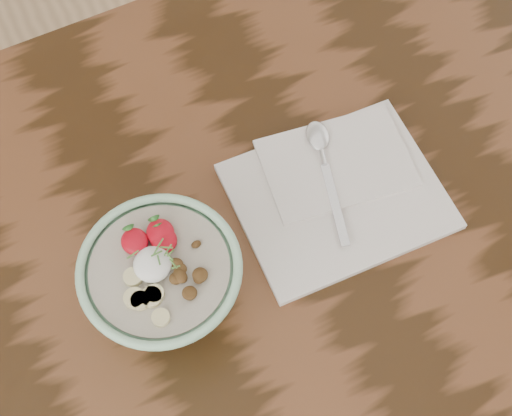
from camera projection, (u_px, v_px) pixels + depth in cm
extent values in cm
cube|color=black|center=(174.00, 310.00, 84.80)|extent=(160.00, 90.00, 4.00)
cylinder|color=#4C2D19|center=(440.00, 65.00, 147.37)|extent=(7.00, 7.00, 71.00)
cylinder|color=#A0D8B0|center=(169.00, 297.00, 82.86)|extent=(7.76, 7.76, 1.11)
torus|color=#A0D8B0|center=(159.00, 268.00, 74.75)|extent=(17.64, 17.64, 1.02)
cylinder|color=beige|center=(160.00, 270.00, 75.25)|extent=(14.96, 14.96, 0.92)
ellipsoid|color=white|center=(152.00, 264.00, 74.22)|extent=(4.07, 4.07, 2.24)
ellipsoid|color=#B50817|center=(164.00, 240.00, 75.46)|extent=(2.81, 3.09, 1.55)
cone|color=#286623|center=(159.00, 229.00, 75.69)|extent=(1.40, 1.03, 1.52)
ellipsoid|color=#B50817|center=(135.00, 241.00, 75.36)|extent=(2.89, 3.18, 1.59)
cone|color=#286623|center=(130.00, 230.00, 75.61)|extent=(1.40, 1.03, 1.52)
ellipsoid|color=#B50817|center=(160.00, 232.00, 75.80)|extent=(2.97, 3.27, 1.64)
cone|color=#286623|center=(155.00, 221.00, 76.06)|extent=(1.40, 1.03, 1.52)
cylinder|color=beige|center=(134.00, 298.00, 72.97)|extent=(2.25, 2.25, 0.70)
cylinder|color=beige|center=(133.00, 277.00, 73.99)|extent=(2.03, 2.03, 0.70)
cylinder|color=beige|center=(155.00, 294.00, 73.17)|extent=(2.00, 2.00, 0.70)
cylinder|color=beige|center=(151.00, 297.00, 73.02)|extent=(2.24, 2.24, 0.70)
cylinder|color=beige|center=(140.00, 301.00, 72.86)|extent=(2.00, 2.00, 0.70)
cylinder|color=beige|center=(161.00, 318.00, 72.05)|extent=(1.88, 1.88, 0.70)
ellipsoid|color=brown|center=(200.00, 275.00, 73.90)|extent=(2.37, 2.37, 1.21)
ellipsoid|color=brown|center=(190.00, 293.00, 73.05)|extent=(1.92, 1.91, 0.89)
ellipsoid|color=brown|center=(189.00, 294.00, 73.13)|extent=(1.30, 1.39, 0.92)
ellipsoid|color=brown|center=(177.00, 263.00, 74.57)|extent=(1.83, 1.82, 1.09)
ellipsoid|color=brown|center=(180.00, 276.00, 73.80)|extent=(1.74, 2.08, 1.12)
ellipsoid|color=brown|center=(181.00, 269.00, 74.35)|extent=(1.73, 1.74, 0.93)
ellipsoid|color=brown|center=(178.00, 272.00, 74.21)|extent=(1.17, 1.38, 0.87)
ellipsoid|color=brown|center=(199.00, 279.00, 73.92)|extent=(1.50, 1.53, 0.87)
ellipsoid|color=brown|center=(196.00, 244.00, 75.65)|extent=(1.19, 0.89, 0.83)
ellipsoid|color=brown|center=(176.00, 279.00, 73.84)|extent=(1.90, 1.91, 1.06)
cylinder|color=#4B7D34|center=(170.00, 253.00, 73.47)|extent=(0.96, 0.54, 0.21)
cylinder|color=#4B7D34|center=(156.00, 251.00, 73.57)|extent=(0.86, 0.75, 0.21)
cylinder|color=#4B7D34|center=(170.00, 256.00, 73.30)|extent=(0.48, 1.17, 0.22)
cylinder|color=#4B7D34|center=(173.00, 264.00, 72.94)|extent=(0.48, 1.30, 0.22)
cylinder|color=#4B7D34|center=(160.00, 244.00, 73.93)|extent=(1.22, 0.92, 0.23)
cylinder|color=#4B7D34|center=(168.00, 250.00, 73.62)|extent=(1.28, 0.95, 0.23)
cylinder|color=#4B7D34|center=(159.00, 260.00, 73.11)|extent=(0.36, 1.10, 0.22)
cylinder|color=#4B7D34|center=(167.00, 247.00, 73.74)|extent=(1.23, 0.82, 0.23)
cylinder|color=#4B7D34|center=(157.00, 253.00, 73.44)|extent=(1.27, 0.20, 0.22)
cylinder|color=#4B7D34|center=(176.00, 267.00, 72.77)|extent=(0.98, 0.33, 0.21)
cylinder|color=#4B7D34|center=(133.00, 254.00, 73.39)|extent=(1.47, 0.46, 0.23)
cube|color=white|center=(338.00, 196.00, 88.82)|extent=(26.02, 21.45, 0.96)
cube|color=white|center=(336.00, 163.00, 90.04)|extent=(20.01, 15.19, 0.58)
cube|color=silver|center=(335.00, 204.00, 86.92)|extent=(4.14, 11.06, 0.34)
cylinder|color=silver|center=(322.00, 155.00, 89.85)|extent=(1.47, 3.00, 0.68)
ellipsoid|color=silver|center=(318.00, 136.00, 90.96)|extent=(4.10, 5.12, 0.93)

